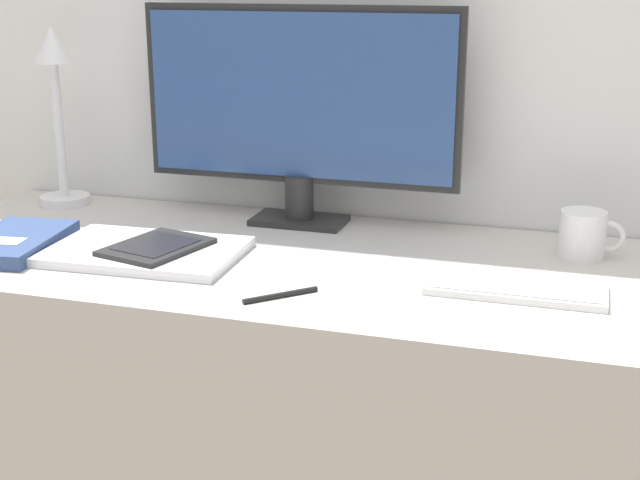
% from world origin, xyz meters
% --- Properties ---
extents(desk, '(1.60, 0.62, 0.70)m').
position_xyz_m(desk, '(0.00, 0.24, 0.35)').
color(desk, beige).
rests_on(desk, ground_plane).
extents(monitor, '(0.66, 0.11, 0.44)m').
position_xyz_m(monitor, '(-0.10, 0.46, 0.95)').
color(monitor, '#262626').
rests_on(monitor, desk).
extents(keyboard, '(0.29, 0.12, 0.01)m').
position_xyz_m(keyboard, '(0.37, 0.17, 0.71)').
color(keyboard, silver).
rests_on(keyboard, desk).
extents(laptop, '(0.35, 0.25, 0.02)m').
position_xyz_m(laptop, '(-0.29, 0.16, 0.71)').
color(laptop, silver).
rests_on(laptop, desk).
extents(ereader, '(0.18, 0.21, 0.01)m').
position_xyz_m(ereader, '(-0.27, 0.16, 0.73)').
color(ereader, black).
rests_on(ereader, laptop).
extents(desk_lamp, '(0.11, 0.11, 0.39)m').
position_xyz_m(desk_lamp, '(-0.65, 0.45, 0.94)').
color(desk_lamp, white).
rests_on(desk_lamp, desk).
extents(notebook, '(0.18, 0.26, 0.03)m').
position_xyz_m(notebook, '(-0.55, 0.13, 0.72)').
color(notebook, '#334775').
rests_on(notebook, desk).
extents(coffee_mug, '(0.12, 0.08, 0.09)m').
position_xyz_m(coffee_mug, '(0.47, 0.39, 0.75)').
color(coffee_mug, white).
rests_on(coffee_mug, desk).
extents(pen, '(0.10, 0.10, 0.01)m').
position_xyz_m(pen, '(0.01, 0.03, 0.71)').
color(pen, black).
rests_on(pen, desk).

